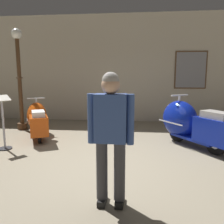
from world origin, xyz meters
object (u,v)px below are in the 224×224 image
Objects in this scene: scooter_1 at (189,123)px; visitor_0 at (111,131)px; lamppost at (19,75)px; scooter_0 at (38,119)px; info_stanchion at (4,127)px.

visitor_0 is at bearing 115.92° from scooter_1.
scooter_1 is 1.13× the size of visitor_0.
scooter_1 is 0.64× the size of lamppost.
scooter_0 is at bearing 38.50° from visitor_0.
lamppost reaches higher than scooter_0.
visitor_0 is (3.01, -3.64, -0.63)m from lamppost.
scooter_1 is 1.57× the size of info_stanchion.
lamppost is 1.76× the size of visitor_0.
visitor_0 is (-1.47, -2.58, 0.42)m from scooter_1.
visitor_0 reaches higher than scooter_0.
lamppost is at bearing 106.42° from info_stanchion.
info_stanchion is at bearing 54.55° from visitor_0.
info_stanchion reaches higher than scooter_1.
lamppost is (-0.79, 0.71, 1.11)m from scooter_0.
scooter_0 is 1.41× the size of info_stanchion.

